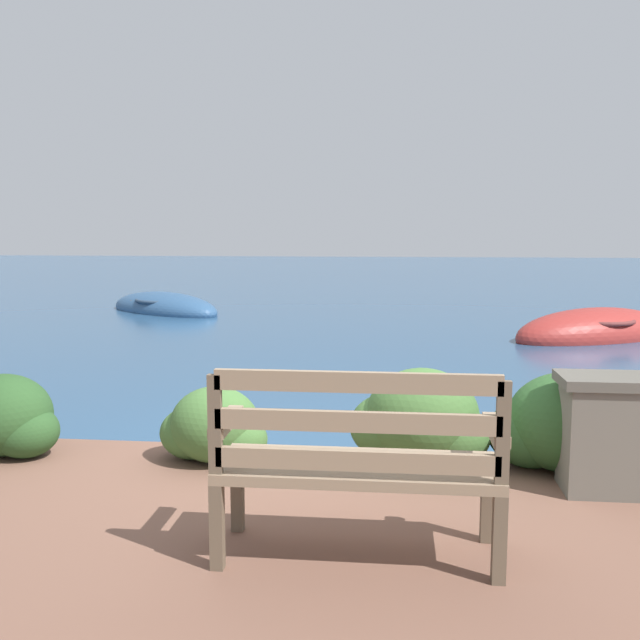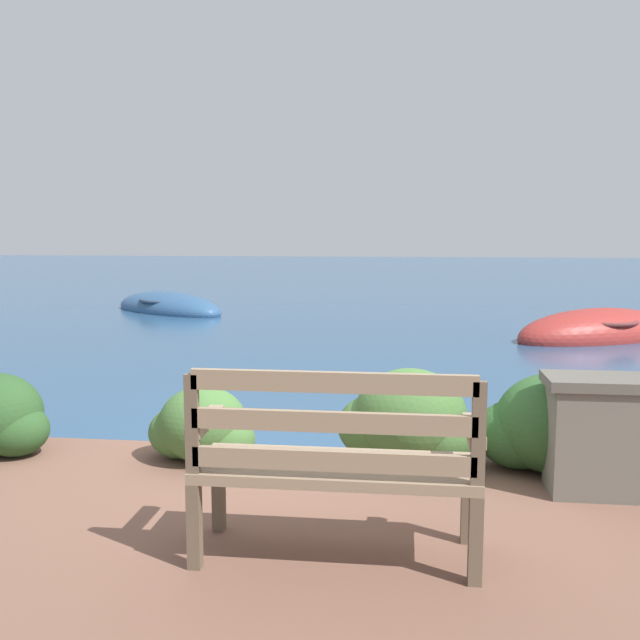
{
  "view_description": "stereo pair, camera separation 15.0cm",
  "coord_description": "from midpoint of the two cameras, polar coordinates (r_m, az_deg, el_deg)",
  "views": [
    {
      "loc": [
        0.63,
        -4.86,
        1.76
      ],
      "look_at": [
        -0.42,
        5.01,
        0.48
      ],
      "focal_mm": 40.0,
      "sensor_mm": 36.0,
      "label": 1
    },
    {
      "loc": [
        0.78,
        -4.84,
        1.76
      ],
      "look_at": [
        -0.42,
        5.01,
        0.48
      ],
      "focal_mm": 40.0,
      "sensor_mm": 36.0,
      "label": 2
    }
  ],
  "objects": [
    {
      "name": "hedge_clump_left",
      "position": [
        5.38,
        -24.78,
        -7.27
      ],
      "size": [
        0.82,
        0.59,
        0.56
      ],
      "color": "#284C23",
      "rests_on": "patio_terrace"
    },
    {
      "name": "hedge_clump_far_right",
      "position": [
        4.81,
        18.06,
        -8.25
      ],
      "size": [
        0.93,
        0.67,
        0.63
      ],
      "color": "#2D5628",
      "rests_on": "patio_terrace"
    },
    {
      "name": "hedge_clump_right",
      "position": [
        4.77,
        7.11,
        -8.08
      ],
      "size": [
        0.93,
        0.67,
        0.63
      ],
      "color": "#426B33",
      "rests_on": "patio_terrace"
    },
    {
      "name": "hedge_clump_centre",
      "position": [
        4.83,
        -9.4,
        -8.61
      ],
      "size": [
        0.74,
        0.53,
        0.5
      ],
      "color": "#426B33",
      "rests_on": "patio_terrace"
    },
    {
      "name": "park_bench",
      "position": [
        3.33,
        1.71,
        -11.11
      ],
      "size": [
        1.32,
        0.48,
        0.93
      ],
      "rotation": [
        0.0,
        0.0,
        -0.13
      ],
      "color": "brown",
      "rests_on": "patio_terrace"
    },
    {
      "name": "rowboat_nearest",
      "position": [
        12.27,
        20.86,
        -1.04
      ],
      "size": [
        3.23,
        2.5,
        0.86
      ],
      "rotation": [
        0.0,
        0.0,
        0.5
      ],
      "color": "#9E2D28",
      "rests_on": "ground_plane"
    },
    {
      "name": "rowboat_mid",
      "position": [
        15.5,
        -12.62,
        0.88
      ],
      "size": [
        3.25,
        2.75,
        0.73
      ],
      "rotation": [
        0.0,
        0.0,
        2.54
      ],
      "color": "#2D517A",
      "rests_on": "ground_plane"
    },
    {
      "name": "ground_plane",
      "position": [
        5.21,
        -2.08,
        -12.39
      ],
      "size": [
        80.0,
        80.0,
        0.0
      ],
      "color": "navy"
    }
  ]
}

